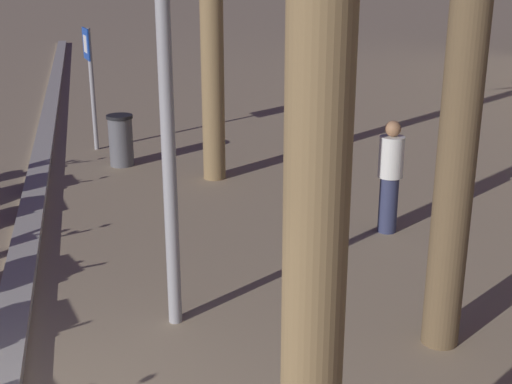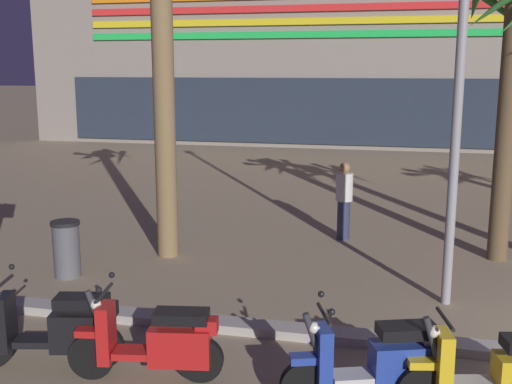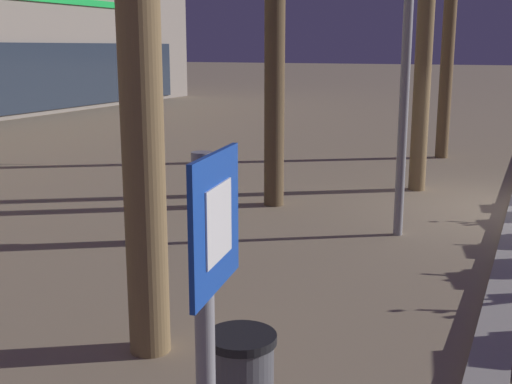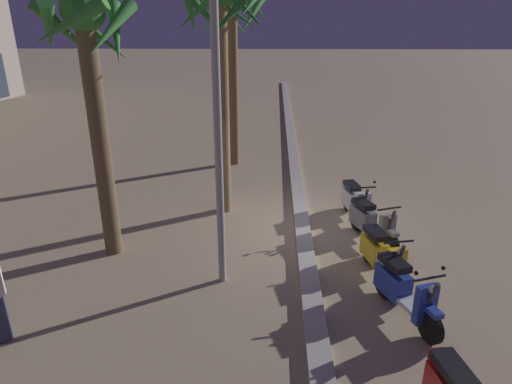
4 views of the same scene
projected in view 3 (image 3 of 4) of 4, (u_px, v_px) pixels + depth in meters
crossing_sign at (209, 350)px, 2.92m from camera, size 0.60×0.16×2.40m
pedestrian_strolling_near_curb at (154, 187)px, 9.56m from camera, size 0.34×0.34×1.58m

